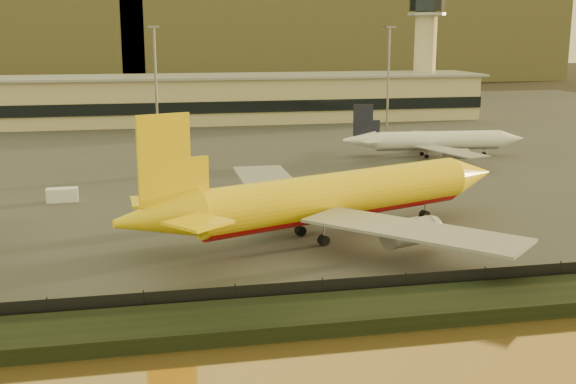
# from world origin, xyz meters

# --- Properties ---
(ground) EXTENTS (900.00, 900.00, 0.00)m
(ground) POSITION_xyz_m (0.00, 0.00, 0.00)
(ground) COLOR black
(ground) RESTS_ON ground
(embankment) EXTENTS (320.00, 7.00, 1.40)m
(embankment) POSITION_xyz_m (0.00, -17.00, 0.70)
(embankment) COLOR black
(embankment) RESTS_ON ground
(tarmac) EXTENTS (320.00, 220.00, 0.20)m
(tarmac) POSITION_xyz_m (0.00, 95.00, 0.10)
(tarmac) COLOR #2D2D2D
(tarmac) RESTS_ON ground
(perimeter_fence) EXTENTS (300.00, 0.05, 2.20)m
(perimeter_fence) POSITION_xyz_m (0.00, -13.00, 1.30)
(perimeter_fence) COLOR black
(perimeter_fence) RESTS_ON tarmac
(terminal_building) EXTENTS (202.00, 25.00, 12.60)m
(terminal_building) POSITION_xyz_m (-14.52, 125.55, 6.25)
(terminal_building) COLOR #C8B38B
(terminal_building) RESTS_ON tarmac
(control_tower) EXTENTS (11.20, 11.20, 35.50)m
(control_tower) POSITION_xyz_m (70.00, 131.00, 21.66)
(control_tower) COLOR #C8B38B
(control_tower) RESTS_ON tarmac
(apron_light_masts) EXTENTS (152.20, 12.20, 25.40)m
(apron_light_masts) POSITION_xyz_m (15.00, 75.00, 15.70)
(apron_light_masts) COLOR slate
(apron_light_masts) RESTS_ON tarmac
(distant_hills) EXTENTS (470.00, 160.00, 70.00)m
(distant_hills) POSITION_xyz_m (-20.74, 340.00, 31.39)
(distant_hills) COLOR brown
(distant_hills) RESTS_ON ground
(dhl_cargo_jet) EXTENTS (52.22, 49.49, 16.17)m
(dhl_cargo_jet) POSITION_xyz_m (8.48, 7.91, 5.03)
(dhl_cargo_jet) COLOR yellow
(dhl_cargo_jet) RESTS_ON tarmac
(white_narrowbody_jet) EXTENTS (36.70, 35.68, 10.54)m
(white_narrowbody_jet) POSITION_xyz_m (43.13, 58.77, 3.35)
(white_narrowbody_jet) COLOR white
(white_narrowbody_jet) RESTS_ON tarmac
(gse_vehicle_yellow) EXTENTS (3.99, 2.19, 1.71)m
(gse_vehicle_yellow) POSITION_xyz_m (17.33, 22.75, 1.05)
(gse_vehicle_yellow) COLOR yellow
(gse_vehicle_yellow) RESTS_ON tarmac
(gse_vehicle_white) EXTENTS (4.49, 2.15, 1.99)m
(gse_vehicle_white) POSITION_xyz_m (-25.19, 33.62, 1.19)
(gse_vehicle_white) COLOR white
(gse_vehicle_white) RESTS_ON tarmac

